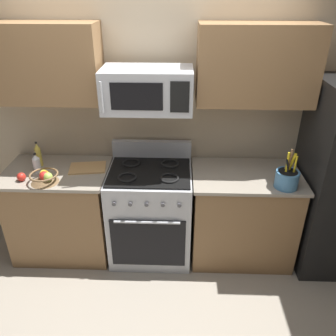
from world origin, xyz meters
TOP-DOWN VIEW (x-y plane):
  - ground_plane at (0.00, 0.00)m, footprint 16.00×16.00m
  - wall_back at (0.00, 1.10)m, footprint 8.00×0.10m
  - counter_left at (-0.86, 0.71)m, footprint 0.95×0.65m
  - range_oven at (-0.00, 0.71)m, footprint 0.76×0.69m
  - counter_right at (0.88, 0.71)m, footprint 0.98×0.65m
  - microwave at (-0.00, 0.74)m, footprint 0.73×0.44m
  - upper_cabinets_left at (-0.87, 0.88)m, footprint 0.94×0.34m
  - upper_cabinets_right at (0.88, 0.88)m, footprint 0.97×0.34m
  - utensil_crock at (1.16, 0.50)m, footprint 0.19×0.19m
  - fruit_basket at (-0.88, 0.50)m, footprint 0.24×0.24m
  - apple_loose at (-1.09, 0.52)m, footprint 0.08×0.08m
  - cutting_board at (-0.58, 0.76)m, footprint 0.35×0.27m
  - bottle_vinegar at (-1.02, 0.69)m, footprint 0.07×0.07m
  - bottle_oil at (-1.04, 0.81)m, footprint 0.05×0.05m

SIDE VIEW (x-z plane):
  - ground_plane at x=0.00m, z-range 0.00..0.00m
  - counter_right at x=0.88m, z-range 0.00..0.91m
  - counter_left at x=-0.86m, z-range 0.00..0.91m
  - range_oven at x=0.00m, z-range -0.07..1.02m
  - cutting_board at x=-0.58m, z-range 0.91..0.93m
  - apple_loose at x=-1.09m, z-range 0.91..0.99m
  - fruit_basket at x=-0.88m, z-range 0.91..1.02m
  - bottle_vinegar at x=-1.02m, z-range 0.90..1.09m
  - utensil_crock at x=1.16m, z-range 0.82..1.16m
  - bottle_oil at x=-1.04m, z-range 0.90..1.14m
  - wall_back at x=0.00m, z-range 0.00..2.60m
  - microwave at x=0.00m, z-range 1.49..1.83m
  - upper_cabinets_left at x=-0.87m, z-range 1.51..2.15m
  - upper_cabinets_right at x=0.88m, z-range 1.51..2.15m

